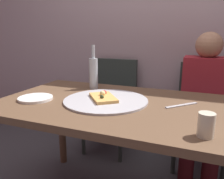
% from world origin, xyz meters
% --- Properties ---
extents(back_wall, '(6.00, 0.10, 2.60)m').
position_xyz_m(back_wall, '(0.00, 1.08, 1.30)').
color(back_wall, '#B29EA3').
rests_on(back_wall, ground_plane).
extents(dining_table, '(1.56, 0.86, 0.76)m').
position_xyz_m(dining_table, '(0.00, 0.00, 0.67)').
color(dining_table, brown).
rests_on(dining_table, ground_plane).
extents(pizza_tray, '(0.51, 0.51, 0.01)m').
position_xyz_m(pizza_tray, '(-0.13, 0.00, 0.76)').
color(pizza_tray, '#ADADB2').
rests_on(pizza_tray, dining_table).
extents(pizza_slice_last, '(0.24, 0.25, 0.05)m').
position_xyz_m(pizza_slice_last, '(-0.15, 0.01, 0.78)').
color(pizza_slice_last, tan).
rests_on(pizza_slice_last, pizza_tray).
extents(wine_bottle, '(0.06, 0.06, 0.32)m').
position_xyz_m(wine_bottle, '(-0.34, 0.27, 0.88)').
color(wine_bottle, '#B2BCC1').
rests_on(wine_bottle, dining_table).
extents(wine_glass, '(0.07, 0.07, 0.10)m').
position_xyz_m(wine_glass, '(0.43, -0.30, 0.81)').
color(wine_glass, beige).
rests_on(wine_glass, dining_table).
extents(plate_stack, '(0.21, 0.21, 0.02)m').
position_xyz_m(plate_stack, '(-0.55, -0.13, 0.76)').
color(plate_stack, white).
rests_on(plate_stack, dining_table).
extents(table_knife, '(0.17, 0.17, 0.01)m').
position_xyz_m(table_knife, '(0.31, 0.08, 0.76)').
color(table_knife, '#B7B7BC').
rests_on(table_knife, dining_table).
extents(chair_left, '(0.44, 0.44, 0.90)m').
position_xyz_m(chair_left, '(-0.42, 0.83, 0.51)').
color(chair_left, '#2D3833').
rests_on(chair_left, ground_plane).
extents(chair_right, '(0.44, 0.44, 0.90)m').
position_xyz_m(chair_right, '(0.43, 0.83, 0.51)').
color(chair_right, '#2D3833').
rests_on(chair_right, ground_plane).
extents(guest_in_sweater, '(0.36, 0.56, 1.17)m').
position_xyz_m(guest_in_sweater, '(0.43, 0.68, 0.64)').
color(guest_in_sweater, maroon).
rests_on(guest_in_sweater, ground_plane).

